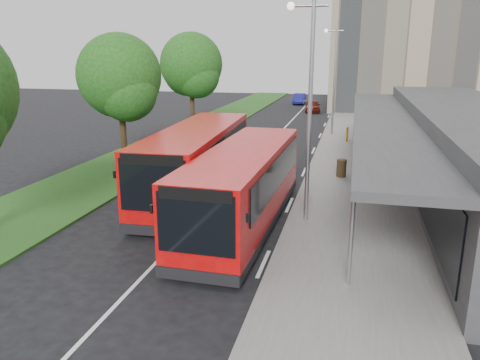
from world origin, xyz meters
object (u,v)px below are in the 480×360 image
object	(u,v)px
bus_second	(197,162)
litter_bin	(341,168)
tree_mid	(120,81)
car_near	(313,106)
lamp_post_far	(334,75)
car_far	(300,99)
lamp_post_near	(308,100)
bus_main	(244,187)
bollard	(347,134)
tree_far	(191,68)

from	to	relation	value
bus_second	litter_bin	bearing A→B (deg)	32.73
tree_mid	car_near	size ratio (longest dim) A/B	1.90
lamp_post_far	car_near	distance (m)	16.05
bus_second	car_far	size ratio (longest dim) A/B	2.81
litter_bin	car_near	bearing A→B (deg)	98.00
lamp_post_far	car_far	xyz separation A→B (m)	(-5.12, 23.19, -4.06)
car_far	bus_second	bearing A→B (deg)	-90.64
tree_mid	lamp_post_near	bearing A→B (deg)	-32.36
bus_main	car_near	bearing A→B (deg)	92.24
lamp_post_near	car_near	distance (m)	35.63
tree_mid	car_far	world-z (taller)	tree_mid
bus_main	bus_second	distance (m)	4.31
bus_second	litter_bin	xyz separation A→B (m)	(6.31, 4.53, -1.01)
bus_main	car_far	xyz separation A→B (m)	(-2.93, 44.03, -0.86)
tree_mid	bollard	world-z (taller)	tree_mid
tree_far	litter_bin	xyz separation A→B (m)	(12.34, -12.18, -4.55)
bus_main	car_near	distance (m)	36.14
tree_mid	litter_bin	bearing A→B (deg)	-0.84
bollard	car_far	distance (m)	26.84
bollard	bus_main	bearing A→B (deg)	-101.04
lamp_post_near	bollard	size ratio (longest dim) A/B	7.82
bus_second	litter_bin	size ratio (longest dim) A/B	12.46
tree_far	bollard	distance (m)	13.37
lamp_post_far	car_far	distance (m)	24.09
tree_mid	bus_second	distance (m)	8.30
tree_mid	litter_bin	world-z (taller)	tree_mid
lamp_post_far	car_far	size ratio (longest dim) A/B	2.00
bus_second	tree_far	bearing A→B (deg)	106.90
tree_far	litter_bin	world-z (taller)	tree_far
bollard	car_near	distance (m)	18.61
lamp_post_far	car_near	bearing A→B (deg)	100.30
tree_mid	car_far	bearing A→B (deg)	80.56
tree_far	bus_second	distance (m)	18.12
bus_main	bus_second	world-z (taller)	bus_second
tree_mid	litter_bin	xyz separation A→B (m)	(12.34, -0.18, -4.23)
bus_main	litter_bin	xyz separation A→B (m)	(3.41, 7.71, -0.92)
litter_bin	car_far	size ratio (longest dim) A/B	0.23
lamp_post_far	bus_main	distance (m)	21.20
lamp_post_near	car_far	size ratio (longest dim) A/B	2.00
tree_far	lamp_post_far	distance (m)	11.18
lamp_post_near	bollard	bearing A→B (deg)	85.61
litter_bin	car_far	bearing A→B (deg)	99.90
lamp_post_near	car_far	xyz separation A→B (m)	(-5.12, 43.19, -4.06)
tree_mid	bus_main	size ratio (longest dim) A/B	0.71
lamp_post_near	litter_bin	world-z (taller)	lamp_post_near
tree_far	tree_mid	bearing A→B (deg)	-90.00
car_near	car_far	size ratio (longest dim) A/B	0.99
tree_mid	litter_bin	distance (m)	13.05
lamp_post_far	bollard	xyz separation A→B (m)	(1.31, -2.87, -4.06)
lamp_post_near	car_far	distance (m)	43.68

